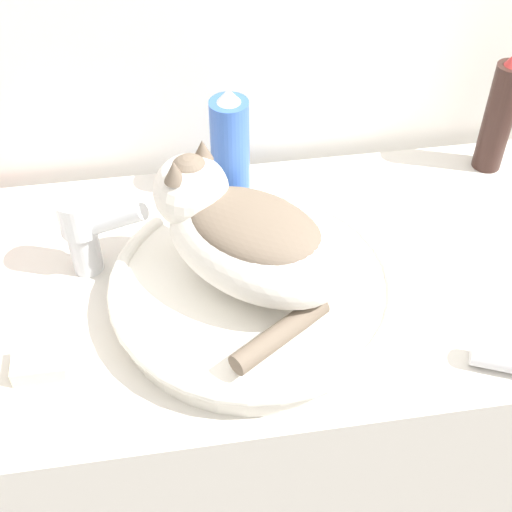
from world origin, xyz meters
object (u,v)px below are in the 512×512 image
cat (244,234)px  faucet (86,229)px  hairspray_can_black (499,116)px  soap_bar (40,363)px  spray_bottle_trigger (230,146)px

cat → faucet: bearing=21.9°
hairspray_can_black → cat: bearing=-152.2°
faucet → soap_bar: 0.20m
cat → hairspray_can_black: cat is taller
hairspray_can_black → soap_bar: size_ratio=3.13×
cat → spray_bottle_trigger: 0.24m
cat → faucet: cat is taller
spray_bottle_trigger → hairspray_can_black: 0.44m
soap_bar → hairspray_can_black: bearing=24.0°
soap_bar → cat: bearing=17.0°
faucet → soap_bar: faucet is taller
spray_bottle_trigger → soap_bar: 0.44m
spray_bottle_trigger → cat: bearing=-92.9°
faucet → soap_bar: bearing=-86.5°
spray_bottle_trigger → soap_bar: (-0.29, -0.32, -0.08)m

